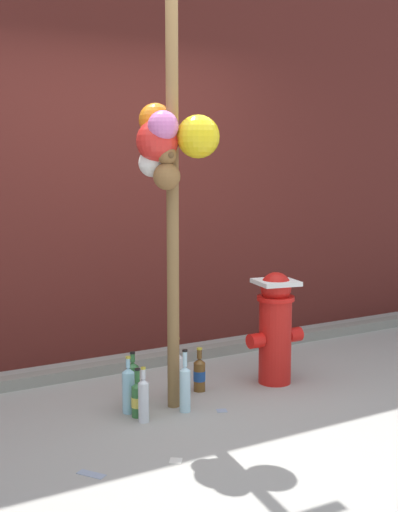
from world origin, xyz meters
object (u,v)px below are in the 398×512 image
(fire_hydrant, at_px, (275,325))
(bottle_3, at_px, (133,382))
(bottle_2, at_px, (144,399))
(bottle_5, at_px, (185,387))
(bottle_0, at_px, (138,399))
(memorial_post, at_px, (170,116))
(bottle_4, at_px, (177,374))
(bottle_6, at_px, (128,389))
(bottle_1, at_px, (199,374))

(fire_hydrant, bearing_deg, bottle_3, 174.14)
(fire_hydrant, height_order, bottle_2, fire_hydrant)
(bottle_2, height_order, bottle_5, bottle_5)
(fire_hydrant, xyz_separation_m, bottle_0, (-1.11, -0.11, -0.30))
(memorial_post, xyz_separation_m, bottle_4, (0.12, 0.15, -1.64))
(bottle_0, xyz_separation_m, bottle_5, (0.29, -0.07, 0.04))
(bottle_4, height_order, bottle_6, bottle_4)
(bottle_2, distance_m, bottle_4, 0.45)
(fire_hydrant, distance_m, bottle_3, 1.08)
(bottle_4, bearing_deg, fire_hydrant, -4.12)
(fire_hydrant, distance_m, bottle_1, 0.63)
(bottle_4, xyz_separation_m, bottle_6, (-0.38, -0.07, -0.01))
(bottle_5, bearing_deg, fire_hydrant, 12.23)
(bottle_1, relative_size, bottle_3, 0.87)
(bottle_1, xyz_separation_m, bottle_5, (-0.27, -0.29, 0.04))
(bottle_1, bearing_deg, bottle_5, -133.43)
(fire_hydrant, height_order, bottle_1, fire_hydrant)
(bottle_0, bearing_deg, fire_hydrant, 5.60)
(memorial_post, height_order, bottle_6, memorial_post)
(memorial_post, relative_size, bottle_6, 8.54)
(bottle_5, bearing_deg, memorial_post, 119.84)
(bottle_5, bearing_deg, bottle_0, 166.65)
(bottle_2, xyz_separation_m, bottle_5, (0.29, 0.02, 0.02))
(memorial_post, xyz_separation_m, bottle_6, (-0.26, 0.08, -1.65))
(fire_hydrant, bearing_deg, bottle_1, 168.47)
(bottle_4, distance_m, bottle_6, 0.39)
(bottle_6, bearing_deg, bottle_5, -27.39)
(fire_hydrant, bearing_deg, bottle_6, -179.10)
(memorial_post, height_order, bottle_4, memorial_post)
(bottle_2, xyz_separation_m, bottle_3, (0.08, 0.31, 0.01))
(bottle_1, xyz_separation_m, bottle_3, (-0.49, -0.00, 0.03))
(bottle_4, relative_size, bottle_5, 1.03)
(memorial_post, bearing_deg, bottle_5, -60.16)
(bottle_3, distance_m, bottle_4, 0.30)
(bottle_0, xyz_separation_m, bottle_4, (0.36, 0.16, 0.05))
(fire_hydrant, height_order, bottle_3, fire_hydrant)
(bottle_3, height_order, bottle_6, bottle_6)
(bottle_0, relative_size, bottle_4, 0.74)
(bottle_0, height_order, bottle_2, bottle_2)
(bottle_2, xyz_separation_m, bottle_4, (0.37, 0.26, 0.02))
(fire_hydrant, distance_m, bottle_5, 0.87)
(bottle_4, height_order, bottle_5, bottle_4)
(bottle_6, bearing_deg, bottle_3, 54.53)
(bottle_6, bearing_deg, bottle_4, 10.64)
(bottle_0, xyz_separation_m, bottle_3, (0.07, 0.22, 0.03))
(bottle_1, height_order, bottle_2, bottle_2)
(bottle_2, relative_size, bottle_6, 0.94)
(fire_hydrant, bearing_deg, memorial_post, -173.80)
(bottle_6, bearing_deg, fire_hydrant, 0.90)
(memorial_post, height_order, bottle_0, memorial_post)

